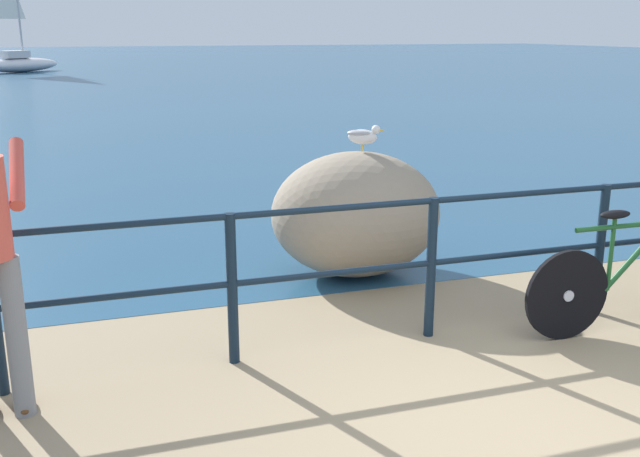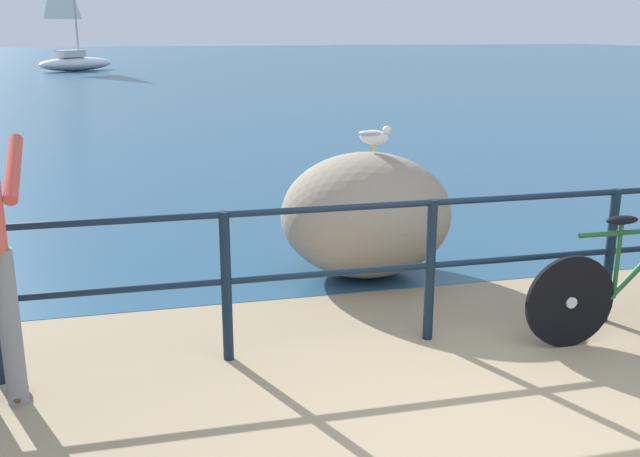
% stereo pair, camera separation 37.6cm
% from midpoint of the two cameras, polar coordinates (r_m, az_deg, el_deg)
% --- Properties ---
extents(ground_plane, '(120.00, 120.00, 0.10)m').
position_cam_midpoint_polar(ground_plane, '(22.99, -12.85, 9.55)').
color(ground_plane, '#937F60').
extents(sea_surface, '(120.00, 90.00, 0.01)m').
position_cam_midpoint_polar(sea_surface, '(50.55, -15.92, 12.40)').
color(sea_surface, navy).
rests_on(sea_surface, ground_plane).
extents(promenade_railing, '(8.60, 0.07, 1.02)m').
position_cam_midpoint_polar(promenade_railing, '(5.13, 6.67, -1.77)').
color(promenade_railing, black).
rests_on(promenade_railing, ground_plane).
extents(breakwater_boulder_main, '(1.52, 1.34, 1.10)m').
position_cam_midpoint_polar(breakwater_boulder_main, '(6.47, 1.16, 1.15)').
color(breakwater_boulder_main, gray).
rests_on(breakwater_boulder_main, ground).
extents(seagull, '(0.31, 0.26, 0.23)m').
position_cam_midpoint_polar(seagull, '(6.40, 1.69, 7.30)').
color(seagull, gold).
rests_on(seagull, breakwater_boulder_main).
extents(sailboat, '(4.18, 3.86, 6.16)m').
position_cam_midpoint_polar(sailboat, '(40.67, -22.75, 12.22)').
color(sailboat, white).
rests_on(sailboat, sea_surface).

